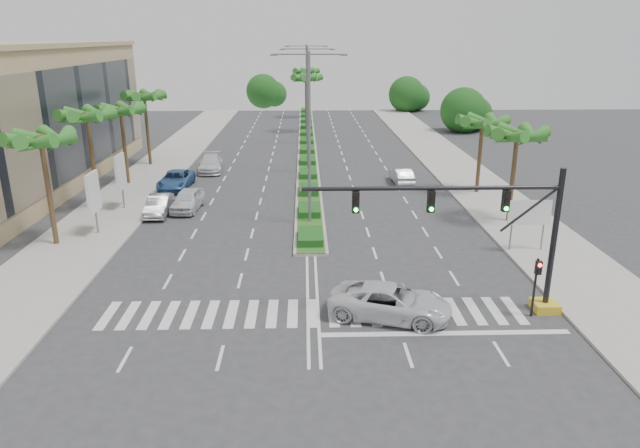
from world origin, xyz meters
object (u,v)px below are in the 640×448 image
at_px(car_parked_b, 159,205).
at_px(car_right, 401,176).
at_px(car_parked_c, 176,180).
at_px(car_crossing, 390,302).
at_px(car_parked_d, 211,163).
at_px(car_parked_a, 188,200).

xyz_separation_m(car_parked_b, car_right, (19.99, 9.12, -0.01)).
relative_size(car_parked_c, car_crossing, 0.95).
relative_size(car_parked_d, car_crossing, 0.94).
bearing_deg(car_parked_a, car_parked_d, 95.36).
distance_m(car_parked_b, car_parked_c, 7.91).
bearing_deg(car_parked_c, car_right, 3.85).
height_order(car_parked_a, car_parked_c, car_parked_a).
distance_m(car_parked_a, car_parked_b, 2.27).
bearing_deg(car_parked_a, car_parked_c, 113.23).
bearing_deg(car_parked_d, car_crossing, -72.70).
height_order(car_parked_a, car_crossing, car_parked_a).
xyz_separation_m(car_parked_d, car_crossing, (13.45, -31.71, 0.01)).
bearing_deg(car_parked_b, car_right, 22.55).
relative_size(car_parked_c, car_right, 1.26).
relative_size(car_parked_a, car_crossing, 0.82).
relative_size(car_parked_d, car_right, 1.25).
distance_m(car_parked_b, car_parked_d, 14.70).
relative_size(car_parked_c, car_parked_d, 1.00).
bearing_deg(car_right, car_parked_b, 21.05).
height_order(car_parked_a, car_parked_d, car_parked_a).
xyz_separation_m(car_parked_a, car_parked_c, (-2.32, 6.72, -0.05)).
distance_m(car_parked_d, car_crossing, 34.44).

